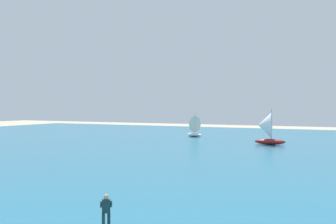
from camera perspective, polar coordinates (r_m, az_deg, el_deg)
The scene contains 4 objects.
ocean at distance 52.25m, azimuth 18.37°, elevation -5.29°, with size 160.00×90.00×0.10m, color #236B89.
kitesurfer at distance 17.93m, azimuth -8.95°, elevation -15.16°, with size 1.61×1.91×1.67m.
sailboat_far_left at distance 58.19m, azimuth 13.97°, elevation -2.26°, with size 4.48×3.84×5.13m.
sailboat_anchored_offshore at distance 71.18m, azimuth 3.55°, elevation -2.01°, with size 3.72×3.32×4.18m.
Camera 1 is at (7.13, -1.42, 5.67)m, focal length 42.04 mm.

